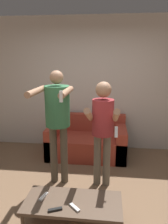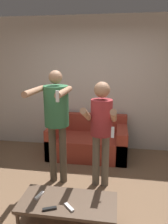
# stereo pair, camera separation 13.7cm
# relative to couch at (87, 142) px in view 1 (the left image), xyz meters

# --- Properties ---
(ground_plane) EXTENTS (14.00, 14.00, 0.00)m
(ground_plane) POSITION_rel_couch_xyz_m (0.08, -1.57, -0.27)
(ground_plane) COLOR brown
(wall_back) EXTENTS (6.40, 0.06, 2.70)m
(wall_back) POSITION_rel_couch_xyz_m (0.08, 0.46, 1.08)
(wall_back) COLOR beige
(wall_back) RESTS_ON ground_plane
(couch) EXTENTS (1.51, 0.85, 0.77)m
(couch) POSITION_rel_couch_xyz_m (0.00, 0.00, 0.00)
(couch) COLOR #9E3828
(couch) RESTS_ON ground_plane
(person_standing_left) EXTENTS (0.48, 0.82, 1.73)m
(person_standing_left) POSITION_rel_couch_xyz_m (-0.33, -1.05, 0.85)
(person_standing_left) COLOR brown
(person_standing_left) RESTS_ON ground_plane
(person_standing_right) EXTENTS (0.43, 0.76, 1.58)m
(person_standing_right) POSITION_rel_couch_xyz_m (0.33, -1.05, 0.72)
(person_standing_right) COLOR #6B6051
(person_standing_right) RESTS_ON ground_plane
(coffee_table) EXTENTS (1.10, 0.51, 0.34)m
(coffee_table) POSITION_rel_couch_xyz_m (0.04, -1.95, 0.04)
(coffee_table) COLOR brown
(coffee_table) RESTS_ON ground_plane
(remote_near) EXTENTS (0.15, 0.09, 0.02)m
(remote_near) POSITION_rel_couch_xyz_m (-0.12, -2.12, 0.08)
(remote_near) COLOR black
(remote_near) RESTS_ON coffee_table
(remote_mid) EXTENTS (0.13, 0.13, 0.02)m
(remote_mid) POSITION_rel_couch_xyz_m (0.08, -2.07, 0.08)
(remote_mid) COLOR white
(remote_mid) RESTS_ON coffee_table
(remote_far) EXTENTS (0.07, 0.15, 0.02)m
(remote_far) POSITION_rel_couch_xyz_m (-0.31, -1.92, 0.08)
(remote_far) COLOR white
(remote_far) RESTS_ON coffee_table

